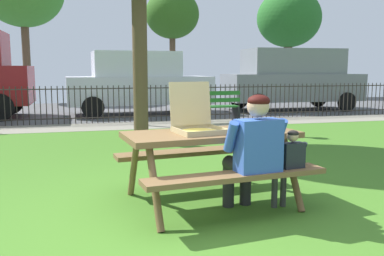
# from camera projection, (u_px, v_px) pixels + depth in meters

# --- Properties ---
(ground) EXTENTS (28.00, 11.70, 0.02)m
(ground) POSITION_uv_depth(u_px,v_px,m) (140.00, 179.00, 5.49)
(ground) COLOR #427723
(cobblestone_walkway) EXTENTS (28.00, 1.40, 0.01)m
(cobblestone_walkway) POSITION_uv_depth(u_px,v_px,m) (113.00, 126.00, 10.43)
(cobblestone_walkway) COLOR gray
(street_asphalt) EXTENTS (28.00, 6.95, 0.01)m
(street_asphalt) POSITION_uv_depth(u_px,v_px,m) (105.00, 110.00, 14.43)
(street_asphalt) COLOR #515154
(picnic_table_foreground) EXTENTS (1.96, 1.68, 0.79)m
(picnic_table_foreground) POSITION_uv_depth(u_px,v_px,m) (211.00, 148.00, 4.42)
(picnic_table_foreground) COLOR brown
(picnic_table_foreground) RESTS_ON ground
(pizza_box_open) EXTENTS (0.54, 0.57, 0.52)m
(pizza_box_open) POSITION_uv_depth(u_px,v_px,m) (197.00, 123.00, 4.36)
(pizza_box_open) COLOR tan
(pizza_box_open) RESTS_ON picnic_table_foreground
(pizza_slice_on_table) EXTENTS (0.29, 0.19, 0.02)m
(pizza_slice_on_table) POSITION_uv_depth(u_px,v_px,m) (258.00, 129.00, 4.53)
(pizza_slice_on_table) COLOR #F9CD5E
(pizza_slice_on_table) RESTS_ON picnic_table_foreground
(adult_at_table) EXTENTS (0.63, 0.62, 1.19)m
(adult_at_table) POSITION_uv_depth(u_px,v_px,m) (253.00, 149.00, 4.02)
(adult_at_table) COLOR black
(adult_at_table) RESTS_ON ground
(child_at_table) EXTENTS (0.33, 0.33, 0.84)m
(child_at_table) POSITION_uv_depth(u_px,v_px,m) (288.00, 162.00, 4.15)
(child_at_table) COLOR #3A3A3A
(child_at_table) RESTS_ON ground
(iron_fence_streetside) EXTENTS (19.71, 0.03, 0.99)m
(iron_fence_streetside) POSITION_uv_depth(u_px,v_px,m) (111.00, 104.00, 11.03)
(iron_fence_streetside) COLOR #2D2823
(iron_fence_streetside) RESTS_ON ground
(park_bench_center) EXTENTS (1.62, 0.53, 0.85)m
(park_bench_center) POSITION_uv_depth(u_px,v_px,m) (209.00, 108.00, 10.84)
(park_bench_center) COLOR #276927
(park_bench_center) RESTS_ON ground
(lamp_post_walkway) EXTENTS (0.28, 0.28, 4.64)m
(lamp_post_walkway) POSITION_uv_depth(u_px,v_px,m) (141.00, 12.00, 10.18)
(lamp_post_walkway) COLOR #2D382D
(lamp_post_walkway) RESTS_ON ground
(parked_car_left) EXTENTS (4.48, 2.08, 1.94)m
(parked_car_left) POSITION_uv_depth(u_px,v_px,m) (138.00, 82.00, 13.10)
(parked_car_left) COLOR silver
(parked_car_left) RESTS_ON ground
(parked_car_center) EXTENTS (4.64, 2.04, 2.08)m
(parked_car_center) POSITION_uv_depth(u_px,v_px,m) (292.00, 78.00, 14.38)
(parked_car_center) COLOR gray
(parked_car_center) RESTS_ON ground
(far_tree_center) EXTENTS (2.56, 2.56, 5.14)m
(far_tree_center) POSITION_uv_depth(u_px,v_px,m) (172.00, 15.00, 19.92)
(far_tree_center) COLOR brown
(far_tree_center) RESTS_ON ground
(far_tree_midright) EXTENTS (3.26, 3.26, 5.44)m
(far_tree_midright) POSITION_uv_depth(u_px,v_px,m) (289.00, 19.00, 21.41)
(far_tree_midright) COLOR brown
(far_tree_midright) RESTS_ON ground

